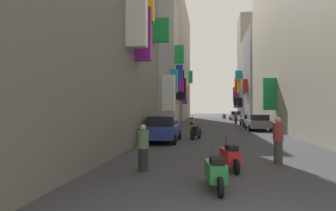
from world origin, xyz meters
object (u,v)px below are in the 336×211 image
at_px(parked_car_silver, 236,115).
at_px(pedestrian_near_left, 278,140).
at_px(traffic_light_near_corner, 181,102).
at_px(pedestrian_crossing, 236,117).
at_px(parked_car_black, 250,120).
at_px(scooter_red, 230,156).
at_px(parked_car_grey, 258,122).
at_px(scooter_orange, 192,121).
at_px(parked_car_blue, 163,128).
at_px(scooter_white, 241,118).
at_px(scooter_blue, 224,116).
at_px(scooter_green, 216,171).
at_px(scooter_black, 196,132).
at_px(pedestrian_near_right, 143,148).

relative_size(parked_car_silver, pedestrian_near_left, 2.56).
xyz_separation_m(parked_car_silver, traffic_light_near_corner, (-8.15, -13.34, 2.01)).
bearing_deg(pedestrian_crossing, parked_car_black, -81.57).
bearing_deg(scooter_red, parked_car_black, 80.68).
distance_m(parked_car_grey, scooter_orange, 10.26).
bearing_deg(parked_car_blue, parked_car_grey, 54.21).
height_order(scooter_white, pedestrian_near_left, pedestrian_near_left).
bearing_deg(scooter_blue, scooter_green, -93.21).
xyz_separation_m(parked_car_silver, scooter_black, (-5.44, -31.91, -0.30)).
height_order(parked_car_silver, parked_car_blue, parked_car_blue).
distance_m(parked_car_black, scooter_green, 26.20).
relative_size(scooter_blue, traffic_light_near_corner, 0.46).
height_order(scooter_green, scooter_white, same).
bearing_deg(traffic_light_near_corner, pedestrian_near_left, -77.12).
bearing_deg(pedestrian_near_right, scooter_green, -38.64).
bearing_deg(parked_car_grey, parked_car_silver, 89.84).
height_order(parked_car_grey, pedestrian_near_left, pedestrian_near_left).
xyz_separation_m(scooter_green, scooter_white, (4.83, 39.47, -0.00)).
height_order(parked_car_blue, scooter_orange, parked_car_blue).
height_order(parked_car_black, scooter_green, parked_car_black).
bearing_deg(parked_car_grey, traffic_light_near_corner, 129.04).
bearing_deg(pedestrian_crossing, scooter_red, -95.51).
relative_size(scooter_orange, pedestrian_near_left, 1.04).
bearing_deg(pedestrian_near_right, scooter_white, 79.21).
bearing_deg(scooter_green, parked_car_grey, 78.07).
relative_size(parked_car_silver, pedestrian_crossing, 2.74).
relative_size(parked_car_blue, pedestrian_near_right, 2.90).
bearing_deg(pedestrian_crossing, scooter_orange, -146.29).
height_order(scooter_green, scooter_red, same).
bearing_deg(traffic_light_near_corner, pedestrian_near_right, -87.25).
distance_m(scooter_red, pedestrian_near_right, 2.95).
height_order(parked_car_grey, pedestrian_near_right, pedestrian_near_right).
distance_m(scooter_red, pedestrian_crossing, 29.99).
bearing_deg(parked_car_black, scooter_green, -99.62).
bearing_deg(parked_car_silver, scooter_green, -95.75).
bearing_deg(scooter_black, parked_car_blue, -140.80).
relative_size(scooter_orange, scooter_white, 1.00).
xyz_separation_m(parked_car_black, parked_car_grey, (-0.01, -5.16, 0.06)).
bearing_deg(scooter_red, parked_car_grey, 78.15).
xyz_separation_m(parked_car_blue, pedestrian_crossing, (6.42, 21.84, -0.00)).
relative_size(scooter_red, pedestrian_near_right, 1.21).
height_order(parked_car_silver, parked_car_grey, parked_car_silver).
bearing_deg(parked_car_black, pedestrian_near_left, -95.10).
height_order(scooter_white, pedestrian_crossing, pedestrian_crossing).
bearing_deg(parked_car_blue, pedestrian_near_right, -85.58).
distance_m(scooter_green, traffic_light_near_corner, 30.96).
distance_m(parked_car_silver, scooter_red, 41.73).
bearing_deg(parked_car_silver, parked_car_black, -90.17).
xyz_separation_m(parked_car_grey, scooter_green, (-4.37, -20.68, -0.31)).
xyz_separation_m(scooter_black, scooter_red, (1.55, -9.63, 0.00)).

